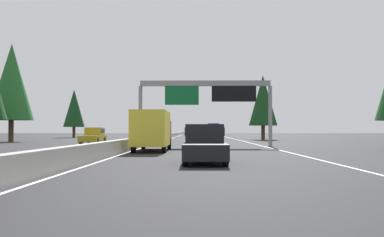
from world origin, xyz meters
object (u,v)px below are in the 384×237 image
(bus_distant_a, at_px, (213,129))
(sign_gantry_overhead, at_px, (207,94))
(box_truck_distant_b, at_px, (153,130))
(sedan_mid_center, at_px, (200,137))
(oncoming_near, at_px, (94,136))
(pickup_near_center, at_px, (205,144))
(conifer_left_far, at_px, (74,108))
(sedan_far_left, at_px, (200,134))
(minivan_far_right, at_px, (212,132))
(conifer_right_mid, at_px, (263,100))
(conifer_left_mid, at_px, (12,82))

(bus_distant_a, bearing_deg, sign_gantry_overhead, 177.56)
(box_truck_distant_b, height_order, sedan_mid_center, box_truck_distant_b)
(oncoming_near, bearing_deg, pickup_near_center, 22.37)
(sign_gantry_overhead, xyz_separation_m, pickup_near_center, (-21.03, 0.58, -4.07))
(box_truck_distant_b, height_order, bus_distant_a, bus_distant_a)
(sign_gantry_overhead, height_order, box_truck_distant_b, sign_gantry_overhead)
(sign_gantry_overhead, xyz_separation_m, bus_distant_a, (66.33, -2.82, -3.26))
(conifer_left_far, bearing_deg, sedan_far_left, -80.32)
(minivan_far_right, height_order, oncoming_near, oncoming_near)
(sign_gantry_overhead, bearing_deg, sedan_far_left, 0.42)
(box_truck_distant_b, xyz_separation_m, minivan_far_right, (86.88, -7.29, -0.66))
(oncoming_near, bearing_deg, minivan_far_right, 167.25)
(conifer_right_mid, bearing_deg, bus_distant_a, 10.94)
(bus_distant_a, bearing_deg, sedan_far_left, 163.86)
(sign_gantry_overhead, relative_size, sedan_mid_center, 2.88)
(box_truck_distant_b, height_order, sedan_far_left, box_truck_distant_b)
(sign_gantry_overhead, relative_size, bus_distant_a, 1.10)
(minivan_far_right, relative_size, conifer_right_mid, 0.48)
(sign_gantry_overhead, height_order, sedan_far_left, sign_gantry_overhead)
(bus_distant_a, distance_m, minivan_far_right, 11.55)
(sign_gantry_overhead, distance_m, sedan_far_left, 55.34)
(sedan_far_left, distance_m, oncoming_near, 48.34)
(conifer_left_far, bearing_deg, minivan_far_right, -47.35)
(conifer_right_mid, height_order, conifer_left_mid, conifer_left_mid)
(sedan_far_left, height_order, oncoming_near, oncoming_near)
(sedan_mid_center, xyz_separation_m, minivan_far_right, (60.18, -3.62, 0.27))
(bus_distant_a, height_order, sedan_far_left, bus_distant_a)
(sign_gantry_overhead, distance_m, sedan_mid_center, 18.19)
(pickup_near_center, bearing_deg, conifer_left_mid, 33.21)
(pickup_near_center, relative_size, conifer_left_far, 0.56)
(sedan_far_left, bearing_deg, box_truck_distant_b, 176.54)
(oncoming_near, relative_size, conifer_left_mid, 0.42)
(box_truck_distant_b, height_order, oncoming_near, box_truck_distant_b)
(minivan_far_right, bearing_deg, pickup_near_center, 177.92)
(pickup_near_center, bearing_deg, sedan_mid_center, 0.04)
(box_truck_distant_b, bearing_deg, sedan_far_left, -3.46)
(sedan_mid_center, xyz_separation_m, conifer_left_far, (33.07, 25.82, 5.39))
(conifer_right_mid, bearing_deg, conifer_left_far, 60.95)
(pickup_near_center, distance_m, minivan_far_right, 98.95)
(pickup_near_center, relative_size, sedan_far_left, 1.27)
(oncoming_near, relative_size, conifer_right_mid, 0.54)
(sign_gantry_overhead, bearing_deg, conifer_right_mid, -17.60)
(pickup_near_center, bearing_deg, conifer_left_far, 19.81)
(oncoming_near, height_order, conifer_left_mid, conifer_left_mid)
(conifer_left_mid, bearing_deg, oncoming_near, -124.94)
(pickup_near_center, bearing_deg, oncoming_near, 22.37)
(pickup_near_center, xyz_separation_m, conifer_right_mid, (51.68, -10.31, 5.44))
(sign_gantry_overhead, height_order, sedan_mid_center, sign_gantry_overhead)
(pickup_near_center, xyz_separation_m, box_truck_distant_b, (12.01, 3.70, 0.70))
(bus_distant_a, bearing_deg, sedan_mid_center, 175.96)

